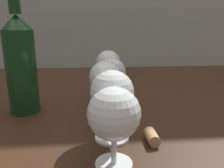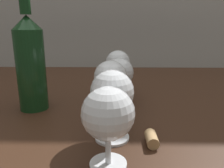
% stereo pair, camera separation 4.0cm
% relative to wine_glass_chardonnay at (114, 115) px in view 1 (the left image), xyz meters
% --- Properties ---
extents(dining_table, '(1.43, 0.95, 0.76)m').
position_rel_wine_glass_chardonnay_xyz_m(dining_table, '(-0.02, 0.35, -0.17)').
color(dining_table, '#382114').
rests_on(dining_table, ground_plane).
extents(wine_glass_chardonnay, '(0.08, 0.08, 0.13)m').
position_rel_wine_glass_chardonnay_xyz_m(wine_glass_chardonnay, '(0.00, 0.00, 0.00)').
color(wine_glass_chardonnay, white).
rests_on(wine_glass_chardonnay, dining_table).
extents(wine_glass_cabernet, '(0.08, 0.08, 0.14)m').
position_rel_wine_glass_chardonnay_xyz_m(wine_glass_cabernet, '(0.00, 0.09, 0.01)').
color(wine_glass_cabernet, white).
rests_on(wine_glass_cabernet, dining_table).
extents(wine_glass_pinot, '(0.08, 0.08, 0.14)m').
position_rel_wine_glass_chardonnay_xyz_m(wine_glass_pinot, '(-0.00, 0.19, 0.01)').
color(wine_glass_pinot, white).
rests_on(wine_glass_pinot, dining_table).
extents(wine_glass_port, '(0.08, 0.08, 0.13)m').
position_rel_wine_glass_chardonnay_xyz_m(wine_glass_port, '(0.02, 0.29, -0.00)').
color(wine_glass_port, white).
rests_on(wine_glass_port, dining_table).
extents(wine_glass_rose, '(0.08, 0.08, 0.14)m').
position_rel_wine_glass_chardonnay_xyz_m(wine_glass_rose, '(0.02, 0.38, 0.01)').
color(wine_glass_rose, white).
rests_on(wine_glass_rose, dining_table).
extents(wine_bottle, '(0.07, 0.07, 0.32)m').
position_rel_wine_glass_chardonnay_xyz_m(wine_bottle, '(-0.20, 0.24, 0.04)').
color(wine_bottle, '#143819').
rests_on(wine_bottle, dining_table).
extents(cork, '(0.02, 0.04, 0.02)m').
position_rel_wine_glass_chardonnay_xyz_m(cork, '(0.08, 0.07, -0.07)').
color(cork, tan).
rests_on(cork, dining_table).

